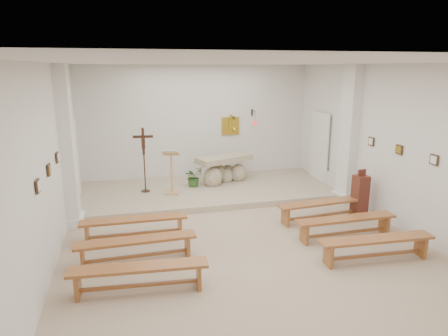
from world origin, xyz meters
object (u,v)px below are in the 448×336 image
object	(u,v)px
lectern	(172,172)
bench_left_front	(134,223)
bench_right_second	(346,223)
donation_pedestal	(360,195)
altar	(224,171)
bench_right_front	(322,206)
bench_right_third	(376,244)
bench_left_third	(139,272)
crucifix_stand	(144,155)
bench_left_second	(136,245)

from	to	relation	value
lectern	bench_left_front	xyz separation A→B (m)	(-1.07, -2.40, -0.41)
bench_left_front	bench_right_second	world-z (taller)	same
donation_pedestal	bench_left_front	xyz separation A→B (m)	(-5.20, -0.05, -0.16)
altar	lectern	xyz separation A→B (m)	(-1.61, -0.72, 0.27)
bench_right_front	bench_right_second	distance (m)	1.03
bench_left_front	bench_right_third	world-z (taller)	same
altar	bench_right_front	size ratio (longest dim) A/B	0.82
bench_right_front	bench_right_second	xyz separation A→B (m)	(0.00, -1.03, 0.00)
bench_left_third	bench_right_third	xyz separation A→B (m)	(4.19, 0.00, 0.00)
crucifix_stand	bench_left_second	distance (m)	3.87
altar	bench_left_third	size ratio (longest dim) A/B	0.82
bench_left_front	bench_right_third	xyz separation A→B (m)	(4.19, -2.06, 0.00)
lectern	bench_left_front	distance (m)	2.66
crucifix_stand	bench_right_front	bearing A→B (deg)	-30.79
donation_pedestal	bench_right_third	size ratio (longest dim) A/B	0.53
lectern	bench_right_front	xyz separation A→B (m)	(3.12, -2.40, -0.41)
donation_pedestal	bench_left_front	distance (m)	5.20
altar	donation_pedestal	distance (m)	3.98
donation_pedestal	bench_left_front	size ratio (longest dim) A/B	0.53
altar	bench_right_second	world-z (taller)	altar
crucifix_stand	bench_left_second	xyz separation A→B (m)	(-0.39, -3.77, -0.82)
altar	bench_right_front	xyz separation A→B (m)	(1.51, -3.13, -0.14)
bench_right_third	altar	bearing A→B (deg)	109.27
altar	bench_right_second	xyz separation A→B (m)	(1.51, -4.16, -0.14)
donation_pedestal	bench_left_third	xyz separation A→B (m)	(-5.20, -2.11, -0.16)
bench_right_second	bench_right_third	bearing A→B (deg)	-90.66
lectern	crucifix_stand	distance (m)	0.86
lectern	bench_left_front	size ratio (longest dim) A/B	0.56
bench_right_second	bench_left_second	bearing A→B (deg)	179.34
bench_left_third	bench_right_third	distance (m)	4.19
bench_left_front	bench_left_third	xyz separation A→B (m)	(0.00, -2.06, 0.00)
crucifix_stand	bench_left_second	size ratio (longest dim) A/B	0.81
altar	bench_left_second	world-z (taller)	altar
bench_right_second	bench_left_third	size ratio (longest dim) A/B	0.99
bench_left_third	donation_pedestal	bearing A→B (deg)	26.84
donation_pedestal	lectern	bearing A→B (deg)	145.23
bench_right_front	bench_left_second	bearing A→B (deg)	-171.12
lectern	crucifix_stand	size ratio (longest dim) A/B	0.69
donation_pedestal	bench_left_third	world-z (taller)	donation_pedestal
lectern	donation_pedestal	size ratio (longest dim) A/B	1.06
altar	bench_right_front	bearing A→B (deg)	-85.07
bench_left_second	bench_right_third	bearing A→B (deg)	-15.07
altar	bench_right_third	bearing A→B (deg)	-94.62
lectern	bench_right_front	size ratio (longest dim) A/B	0.56
bench_left_front	bench_left_second	size ratio (longest dim) A/B	1.00
altar	bench_left_front	xyz separation A→B (m)	(-2.68, -3.13, -0.14)
bench_right_front	bench_left_third	bearing A→B (deg)	-158.76
lectern	donation_pedestal	xyz separation A→B (m)	(4.12, -2.35, -0.25)
donation_pedestal	bench_right_front	distance (m)	1.02
crucifix_stand	bench_right_third	bearing A→B (deg)	-46.62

